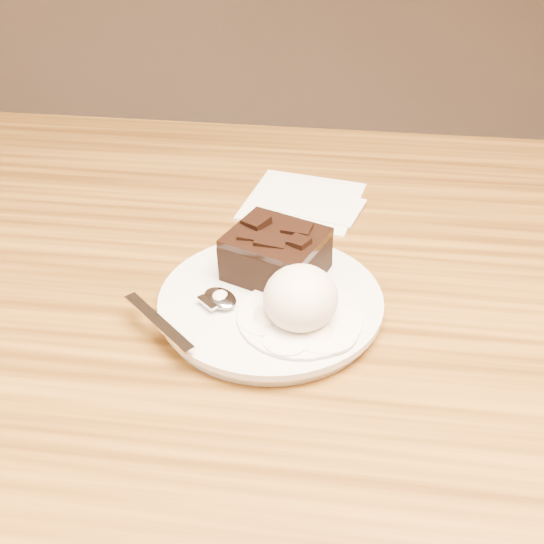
# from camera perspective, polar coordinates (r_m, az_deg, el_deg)

# --- Properties ---
(dining_table) EXTENTS (1.20, 0.80, 0.75)m
(dining_table) POSITION_cam_1_polar(r_m,az_deg,el_deg) (0.95, 3.09, -19.36)
(dining_table) COLOR #4F3010
(dining_table) RESTS_ON floor
(plate) EXTENTS (0.22, 0.22, 0.02)m
(plate) POSITION_cam_1_polar(r_m,az_deg,el_deg) (0.63, -0.12, -2.82)
(plate) COLOR silver
(plate) RESTS_ON dining_table
(brownie) EXTENTS (0.11, 0.10, 0.04)m
(brownie) POSITION_cam_1_polar(r_m,az_deg,el_deg) (0.65, 0.35, 1.33)
(brownie) COLOR black
(brownie) RESTS_ON plate
(ice_cream_scoop) EXTENTS (0.07, 0.07, 0.06)m
(ice_cream_scoop) POSITION_cam_1_polar(r_m,az_deg,el_deg) (0.59, 2.52, -2.28)
(ice_cream_scoop) COLOR white
(ice_cream_scoop) RESTS_ON plate
(melt_puddle) EXTENTS (0.12, 0.12, 0.00)m
(melt_puddle) POSITION_cam_1_polar(r_m,az_deg,el_deg) (0.60, 2.47, -4.02)
(melt_puddle) COLOR white
(melt_puddle) RESTS_ON plate
(spoon) EXTENTS (0.13, 0.12, 0.01)m
(spoon) POSITION_cam_1_polar(r_m,az_deg,el_deg) (0.62, -4.57, -2.43)
(spoon) COLOR silver
(spoon) RESTS_ON plate
(napkin) EXTENTS (0.16, 0.16, 0.01)m
(napkin) POSITION_cam_1_polar(r_m,az_deg,el_deg) (0.82, 2.73, 6.32)
(napkin) COLOR white
(napkin) RESTS_ON dining_table
(crumb_a) EXTENTS (0.01, 0.01, 0.00)m
(crumb_a) POSITION_cam_1_polar(r_m,az_deg,el_deg) (0.58, -0.62, -5.73)
(crumb_a) COLOR black
(crumb_a) RESTS_ON plate
(crumb_b) EXTENTS (0.01, 0.01, 0.00)m
(crumb_b) POSITION_cam_1_polar(r_m,az_deg,el_deg) (0.61, 1.46, -3.01)
(crumb_b) COLOR black
(crumb_b) RESTS_ON plate
(crumb_c) EXTENTS (0.01, 0.01, 0.00)m
(crumb_c) POSITION_cam_1_polar(r_m,az_deg,el_deg) (0.60, 0.41, -3.67)
(crumb_c) COLOR black
(crumb_c) RESTS_ON plate
(crumb_d) EXTENTS (0.01, 0.01, 0.00)m
(crumb_d) POSITION_cam_1_polar(r_m,az_deg,el_deg) (0.60, -0.88, -3.93)
(crumb_d) COLOR black
(crumb_d) RESTS_ON plate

